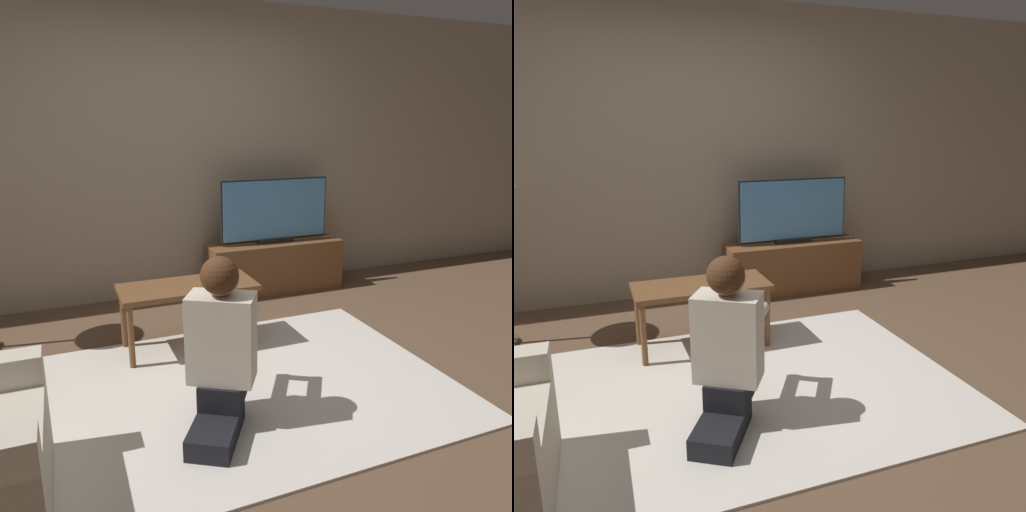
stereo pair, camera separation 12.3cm
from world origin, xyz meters
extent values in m
plane|color=brown|center=(0.00, 0.00, 0.00)|extent=(10.00, 10.00, 0.00)
cube|color=tan|center=(0.00, 1.93, 1.30)|extent=(10.00, 0.06, 2.60)
cube|color=silver|center=(0.00, 0.00, 0.01)|extent=(2.55, 1.81, 0.02)
cube|color=brown|center=(0.97, 1.61, 0.24)|extent=(1.28, 0.37, 0.48)
cube|color=black|center=(0.97, 1.61, 0.50)|extent=(0.36, 0.08, 0.04)
cube|color=black|center=(0.97, 1.62, 0.79)|extent=(1.05, 0.03, 0.57)
cube|color=#4C8CC6|center=(0.97, 1.61, 0.79)|extent=(1.02, 0.04, 0.54)
cube|color=brown|center=(-0.12, 0.69, 0.46)|extent=(0.94, 0.42, 0.04)
cylinder|color=brown|center=(-0.55, 0.52, 0.22)|extent=(0.04, 0.04, 0.44)
cylinder|color=brown|center=(0.31, 0.52, 0.22)|extent=(0.04, 0.04, 0.44)
cylinder|color=brown|center=(-0.55, 0.86, 0.22)|extent=(0.04, 0.04, 0.44)
cylinder|color=brown|center=(0.31, 0.86, 0.22)|extent=(0.04, 0.04, 0.44)
cube|color=black|center=(-0.28, -0.42, 0.07)|extent=(0.41, 0.47, 0.11)
cube|color=black|center=(-0.20, -0.28, 0.20)|extent=(0.31, 0.32, 0.14)
cube|color=beige|center=(-0.20, -0.28, 0.50)|extent=(0.39, 0.35, 0.47)
sphere|color=tan|center=(-0.20, -0.28, 0.83)|extent=(0.19, 0.19, 0.19)
sphere|color=#4C2D19|center=(-0.21, -0.30, 0.84)|extent=(0.19, 0.19, 0.19)
cube|color=black|center=(-0.01, 0.03, 0.52)|extent=(0.13, 0.11, 0.04)
cylinder|color=beige|center=(0.02, -0.13, 0.52)|extent=(0.22, 0.29, 0.07)
cylinder|color=beige|center=(-0.16, -0.02, 0.52)|extent=(0.22, 0.29, 0.07)
camera|label=1|loc=(-0.94, -2.54, 1.58)|focal=35.00mm
camera|label=2|loc=(-0.83, -2.58, 1.58)|focal=35.00mm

